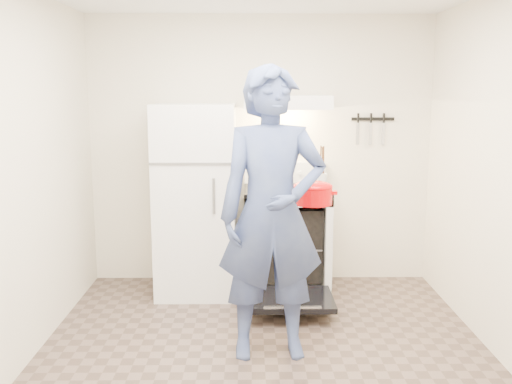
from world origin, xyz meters
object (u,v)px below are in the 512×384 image
dutch_oven (313,195)px  tea_kettle (274,169)px  refrigerator (196,200)px  stove_body (286,241)px  person (272,214)px

dutch_oven → tea_kettle: bearing=103.2°
refrigerator → stove_body: size_ratio=1.85×
person → dutch_oven: (0.31, 0.37, 0.06)m
tea_kettle → dutch_oven: tea_kettle is taller
dutch_oven → person: bearing=-130.0°
stove_body → dutch_oven: dutch_oven is taller
dutch_oven → stove_body: bearing=98.3°
refrigerator → stove_body: (0.81, 0.02, -0.39)m
stove_body → refrigerator: bearing=-178.2°
stove_body → person: person is taller
stove_body → dutch_oven: (0.13, -0.92, 0.60)m
refrigerator → person: person is taller
refrigerator → tea_kettle: bearing=10.5°
stove_body → dutch_oven: bearing=-81.7°
person → dutch_oven: person is taller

